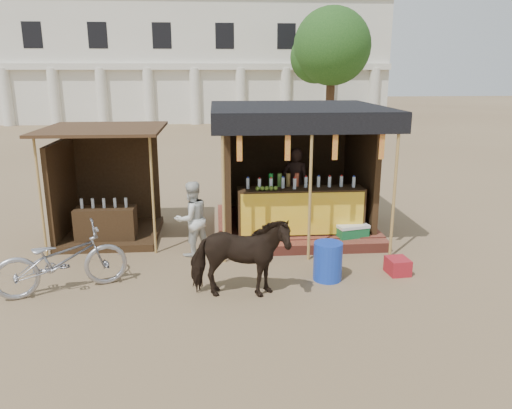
% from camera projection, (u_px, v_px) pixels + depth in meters
% --- Properties ---
extents(ground, '(120.00, 120.00, 0.00)m').
position_uv_depth(ground, '(264.00, 297.00, 7.98)').
color(ground, '#846B4C').
rests_on(ground, ground).
extents(main_stall, '(3.60, 3.61, 2.78)m').
position_uv_depth(main_stall, '(295.00, 186.00, 11.02)').
color(main_stall, brown).
rests_on(main_stall, ground).
extents(secondary_stall, '(2.40, 2.40, 2.38)m').
position_uv_depth(secondary_stall, '(102.00, 199.00, 10.62)').
color(secondary_stall, '#362313').
rests_on(secondary_stall, ground).
extents(cow, '(1.63, 0.84, 1.34)m').
position_uv_depth(cow, '(239.00, 258.00, 7.80)').
color(cow, black).
rests_on(cow, ground).
extents(motorbike, '(2.19, 1.44, 1.09)m').
position_uv_depth(motorbike, '(61.00, 260.00, 8.06)').
color(motorbike, '#9B9BA3').
rests_on(motorbike, ground).
extents(bystander, '(0.90, 0.85, 1.47)m').
position_uv_depth(bystander, '(192.00, 219.00, 9.62)').
color(bystander, silver).
rests_on(bystander, ground).
extents(blue_barrel, '(0.60, 0.60, 0.67)m').
position_uv_depth(blue_barrel, '(328.00, 261.00, 8.56)').
color(blue_barrel, '#183DBA').
rests_on(blue_barrel, ground).
extents(red_crate, '(0.40, 0.44, 0.29)m').
position_uv_depth(red_crate, '(398.00, 266.00, 8.85)').
color(red_crate, maroon).
rests_on(red_crate, ground).
extents(cooler, '(0.73, 0.58, 0.46)m').
position_uv_depth(cooler, '(351.00, 234.00, 10.27)').
color(cooler, '#166734').
rests_on(cooler, ground).
extents(background_building, '(26.00, 7.45, 8.18)m').
position_uv_depth(background_building, '(196.00, 63.00, 35.58)').
color(background_building, silver).
rests_on(background_building, ground).
extents(tree, '(4.50, 4.40, 7.00)m').
position_uv_depth(tree, '(328.00, 49.00, 28.52)').
color(tree, '#382314').
rests_on(tree, ground).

